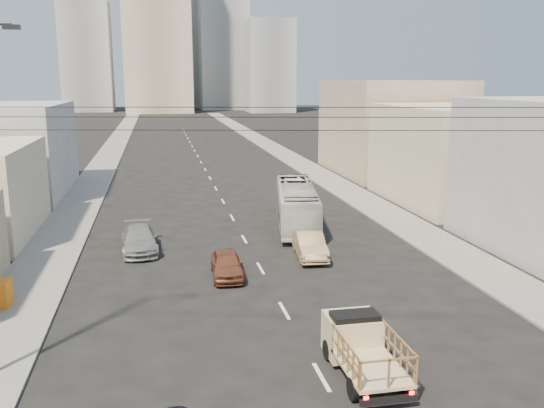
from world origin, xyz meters
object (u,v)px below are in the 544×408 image
object	(u,v)px
city_bus	(297,205)
sedan_tan	(310,245)
sedan_brown	(227,264)
sedan_grey	(139,239)
flatbed_pickup	(362,344)

from	to	relation	value
city_bus	sedan_tan	xyz separation A→B (m)	(-0.99, -7.26, -0.78)
sedan_brown	sedan_tan	distance (m)	5.69
sedan_grey	city_bus	bearing A→B (deg)	17.55
flatbed_pickup	sedan_grey	bearing A→B (deg)	115.77
flatbed_pickup	sedan_brown	size ratio (longest dim) A/B	1.12
flatbed_pickup	sedan_brown	world-z (taller)	flatbed_pickup
sedan_brown	flatbed_pickup	bearing A→B (deg)	-70.38
city_bus	sedan_grey	distance (m)	11.51
city_bus	sedan_grey	world-z (taller)	city_bus
sedan_brown	sedan_grey	bearing A→B (deg)	131.80
flatbed_pickup	sedan_tan	size ratio (longest dim) A/B	0.99
flatbed_pickup	sedan_brown	bearing A→B (deg)	107.26
sedan_brown	sedan_tan	world-z (taller)	sedan_tan
sedan_brown	sedan_grey	distance (m)	7.24
city_bus	sedan_tan	size ratio (longest dim) A/B	2.45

